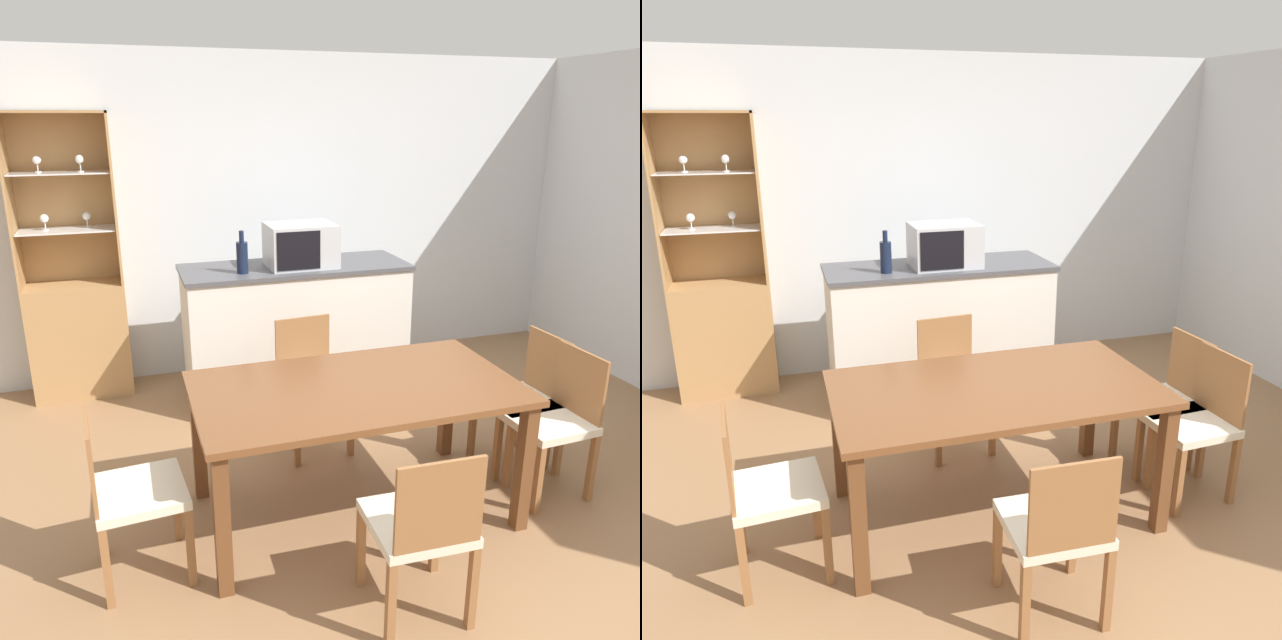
{
  "view_description": "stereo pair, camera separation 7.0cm",
  "coord_description": "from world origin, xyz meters",
  "views": [
    {
      "loc": [
        -1.27,
        -2.42,
        2.07
      ],
      "look_at": [
        -0.13,
        1.11,
        0.85
      ],
      "focal_mm": 35.0,
      "sensor_mm": 36.0,
      "label": 1
    },
    {
      "loc": [
        -1.2,
        -2.44,
        2.07
      ],
      "look_at": [
        -0.13,
        1.11,
        0.85
      ],
      "focal_mm": 35.0,
      "sensor_mm": 36.0,
      "label": 2
    }
  ],
  "objects": [
    {
      "name": "ground_plane",
      "position": [
        0.0,
        0.0,
        0.0
      ],
      "size": [
        18.0,
        18.0,
        0.0
      ],
      "primitive_type": "plane",
      "color": "#936B47"
    },
    {
      "name": "wall_back",
      "position": [
        0.0,
        2.63,
        1.27
      ],
      "size": [
        6.8,
        0.06,
        2.55
      ],
      "color": "silver",
      "rests_on": "ground_plane"
    },
    {
      "name": "kitchen_counter",
      "position": [
        -0.07,
        1.9,
        0.51
      ],
      "size": [
        1.67,
        0.62,
        1.02
      ],
      "color": "silver",
      "rests_on": "ground_plane"
    },
    {
      "name": "display_cabinet",
      "position": [
        -1.64,
        2.43,
        0.61
      ],
      "size": [
        0.71,
        0.36,
        2.11
      ],
      "color": "tan",
      "rests_on": "ground_plane"
    },
    {
      "name": "dining_table",
      "position": [
        -0.19,
        0.32,
        0.66
      ],
      "size": [
        1.67,
        0.93,
        0.75
      ],
      "color": "brown",
      "rests_on": "ground_plane"
    },
    {
      "name": "dining_chair_head_near",
      "position": [
        -0.2,
        -0.46,
        0.44
      ],
      "size": [
        0.42,
        0.42,
        0.83
      ],
      "rotation": [
        0.0,
        0.0,
        -0.04
      ],
      "color": "beige",
      "rests_on": "ground_plane"
    },
    {
      "name": "dining_chair_side_right_near",
      "position": [
        0.95,
        0.18,
        0.44
      ],
      "size": [
        0.42,
        0.42,
        0.83
      ],
      "rotation": [
        0.0,
        0.0,
        1.62
      ],
      "color": "beige",
      "rests_on": "ground_plane"
    },
    {
      "name": "dining_chair_side_right_far",
      "position": [
        0.95,
        0.46,
        0.44
      ],
      "size": [
        0.43,
        0.43,
        0.83
      ],
      "rotation": [
        0.0,
        0.0,
        1.63
      ],
      "color": "beige",
      "rests_on": "ground_plane"
    },
    {
      "name": "dining_chair_side_left_near",
      "position": [
        -1.34,
        0.18,
        0.44
      ],
      "size": [
        0.43,
        0.43,
        0.83
      ],
      "rotation": [
        0.0,
        0.0,
        -1.49
      ],
      "color": "beige",
      "rests_on": "ground_plane"
    },
    {
      "name": "dining_chair_head_far",
      "position": [
        -0.2,
        1.09,
        0.44
      ],
      "size": [
        0.43,
        0.43,
        0.83
      ],
      "rotation": [
        0.0,
        0.0,
        3.22
      ],
      "color": "beige",
      "rests_on": "ground_plane"
    },
    {
      "name": "microwave",
      "position": [
        -0.04,
        1.87,
        1.18
      ],
      "size": [
        0.49,
        0.38,
        0.31
      ],
      "color": "#B7BABF",
      "rests_on": "kitchen_counter"
    },
    {
      "name": "wine_bottle",
      "position": [
        -0.48,
        1.78,
        1.14
      ],
      "size": [
        0.08,
        0.08,
        0.3
      ],
      "color": "#141E38",
      "rests_on": "kitchen_counter"
    }
  ]
}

